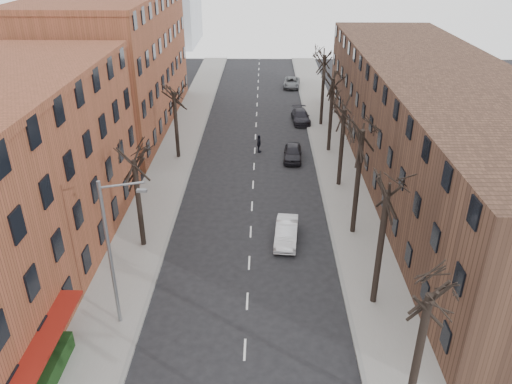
{
  "coord_description": "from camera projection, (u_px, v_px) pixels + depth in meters",
  "views": [
    {
      "loc": [
        0.94,
        -11.9,
        19.67
      ],
      "look_at": [
        0.42,
        18.75,
        4.0
      ],
      "focal_mm": 35.0,
      "sensor_mm": 36.0,
      "label": 1
    }
  ],
  "objects": [
    {
      "name": "sidewalk_left",
      "position": [
        176.0,
        153.0,
        50.81
      ],
      "size": [
        4.0,
        90.0,
        0.15
      ],
      "primitive_type": "cube",
      "color": "gray",
      "rests_on": "ground"
    },
    {
      "name": "sidewalk_right",
      "position": [
        333.0,
        154.0,
        50.57
      ],
      "size": [
        4.0,
        90.0,
        0.15
      ],
      "primitive_type": "cube",
      "color": "gray",
      "rests_on": "ground"
    },
    {
      "name": "building_left_far",
      "position": [
        113.0,
        65.0,
        55.79
      ],
      "size": [
        12.0,
        28.0,
        14.0
      ],
      "primitive_type": "cube",
      "color": "brown",
      "rests_on": "ground"
    },
    {
      "name": "building_right",
      "position": [
        435.0,
        125.0,
        43.75
      ],
      "size": [
        12.0,
        50.0,
        10.0
      ],
      "primitive_type": "cube",
      "color": "#4F3325",
      "rests_on": "ground"
    },
    {
      "name": "awning_left",
      "position": [
        57.0,
        377.0,
        25.04
      ],
      "size": [
        1.2,
        7.0,
        0.15
      ],
      "primitive_type": "cube",
      "color": "maroon",
      "rests_on": "ground"
    },
    {
      "name": "hedge",
      "position": [
        44.0,
        383.0,
        23.86
      ],
      "size": [
        0.8,
        6.0,
        1.0
      ],
      "primitive_type": "cube",
      "color": "#1A3813",
      "rests_on": "sidewalk_left"
    },
    {
      "name": "tree_right_b",
      "position": [
        373.0,
        302.0,
        30.13
      ],
      "size": [
        5.2,
        5.2,
        10.8
      ],
      "primitive_type": null,
      "color": "black",
      "rests_on": "ground"
    },
    {
      "name": "tree_right_c",
      "position": [
        352.0,
        233.0,
        37.25
      ],
      "size": [
        5.2,
        5.2,
        11.6
      ],
      "primitive_type": null,
      "color": "black",
      "rests_on": "ground"
    },
    {
      "name": "tree_right_d",
      "position": [
        338.0,
        185.0,
        44.38
      ],
      "size": [
        5.2,
        5.2,
        10.0
      ],
      "primitive_type": null,
      "color": "black",
      "rests_on": "ground"
    },
    {
      "name": "tree_right_e",
      "position": [
        328.0,
        151.0,
        51.5
      ],
      "size": [
        5.2,
        5.2,
        10.8
      ],
      "primitive_type": null,
      "color": "black",
      "rests_on": "ground"
    },
    {
      "name": "tree_right_f",
      "position": [
        321.0,
        125.0,
        58.62
      ],
      "size": [
        5.2,
        5.2,
        11.6
      ],
      "primitive_type": null,
      "color": "black",
      "rests_on": "ground"
    },
    {
      "name": "tree_left_a",
      "position": [
        144.0,
        246.0,
        35.7
      ],
      "size": [
        5.2,
        5.2,
        9.5
      ],
      "primitive_type": null,
      "color": "black",
      "rests_on": "ground"
    },
    {
      "name": "tree_left_b",
      "position": [
        179.0,
        158.0,
        49.95
      ],
      "size": [
        5.2,
        5.2,
        9.5
      ],
      "primitive_type": null,
      "color": "black",
      "rests_on": "ground"
    },
    {
      "name": "streetlight",
      "position": [
        112.0,
        249.0,
        26.29
      ],
      "size": [
        2.45,
        0.22,
        9.03
      ],
      "color": "slate",
      "rests_on": "ground"
    },
    {
      "name": "silver_sedan",
      "position": [
        286.0,
        232.0,
        35.94
      ],
      "size": [
        1.95,
        4.55,
        1.46
      ],
      "primitive_type": "imported",
      "rotation": [
        0.0,
        0.0,
        -0.09
      ],
      "color": "silver",
      "rests_on": "ground"
    },
    {
      "name": "parked_car_near",
      "position": [
        293.0,
        152.0,
        49.24
      ],
      "size": [
        2.02,
        4.46,
        1.48
      ],
      "primitive_type": "imported",
      "rotation": [
        0.0,
        0.0,
        -0.06
      ],
      "color": "black",
      "rests_on": "ground"
    },
    {
      "name": "parked_car_mid",
      "position": [
        301.0,
        116.0,
        59.31
      ],
      "size": [
        2.24,
        4.97,
        1.41
      ],
      "primitive_type": "imported",
      "rotation": [
        0.0,
        0.0,
        0.06
      ],
      "color": "black",
      "rests_on": "ground"
    },
    {
      "name": "parked_car_far",
      "position": [
        292.0,
        82.0,
        73.24
      ],
      "size": [
        2.71,
        5.11,
        1.37
      ],
      "primitive_type": "imported",
      "rotation": [
        0.0,
        0.0,
        -0.09
      ],
      "color": "slate",
      "rests_on": "ground"
    },
    {
      "name": "pedestrian_crossing",
      "position": [
        259.0,
        144.0,
        50.81
      ],
      "size": [
        0.6,
        1.14,
        1.86
      ],
      "primitive_type": "imported",
      "rotation": [
        0.0,
        0.0,
        1.43
      ],
      "color": "black",
      "rests_on": "ground"
    }
  ]
}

